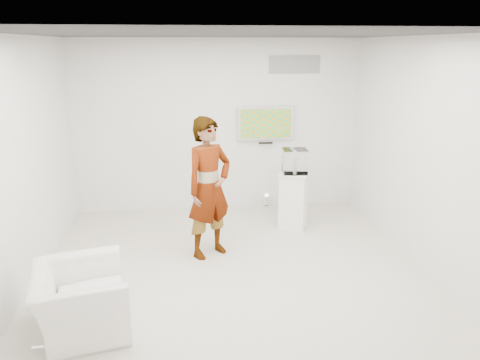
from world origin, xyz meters
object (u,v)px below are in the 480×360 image
at_px(tv, 266,123).
at_px(pedestal, 293,200).
at_px(armchair, 81,300).
at_px(person, 209,188).
at_px(floor_uplight, 267,201).

height_order(tv, pedestal, tv).
xyz_separation_m(armchair, pedestal, (2.84, 2.56, 0.12)).
xyz_separation_m(person, floor_uplight, (1.14, 1.86, -0.86)).
bearing_deg(floor_uplight, armchair, -126.04).
height_order(person, armchair, person).
relative_size(person, floor_uplight, 7.89).
xyz_separation_m(person, pedestal, (1.40, 0.88, -0.52)).
xyz_separation_m(person, armchair, (-1.43, -1.68, -0.65)).
xyz_separation_m(tv, floor_uplight, (0.02, -0.09, -1.43)).
distance_m(tv, person, 2.32).
xyz_separation_m(tv, person, (-1.12, -1.95, -0.56)).
distance_m(armchair, pedestal, 3.82).
distance_m(tv, floor_uplight, 1.43).
height_order(pedestal, floor_uplight, pedestal).
relative_size(tv, pedestal, 1.08).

